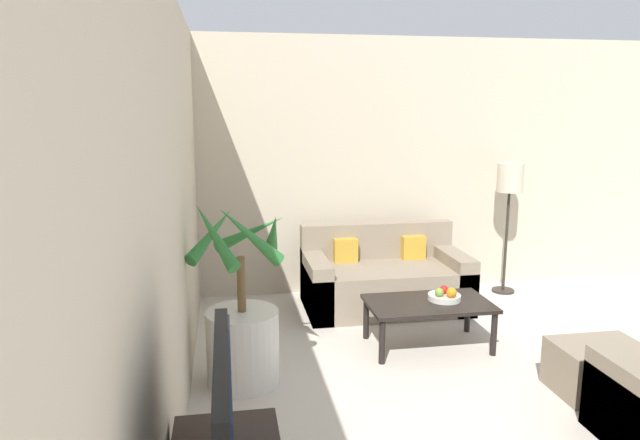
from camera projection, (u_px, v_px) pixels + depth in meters
The scene contains 12 objects.
wall_back at pixel (480, 165), 6.29m from camera, with size 7.76×0.06×2.70m.
wall_left at pixel (156, 248), 2.56m from camera, with size 0.06×8.20×2.70m.
television at pixel (225, 434), 1.94m from camera, with size 0.18×0.86×0.59m.
potted_palm at pixel (243, 329), 4.09m from camera, with size 0.75×0.74×1.37m.
sofa_loveseat at pixel (384, 280), 5.70m from camera, with size 1.59×0.86×0.80m.
floor_lamp at pixel (510, 187), 6.00m from camera, with size 0.27×0.27×1.40m.
coffee_table at pixel (428, 307), 4.72m from camera, with size 1.02×0.60×0.39m.
fruit_bowl at pixel (444, 297), 4.76m from camera, with size 0.27×0.27×0.05m.
apple_red at pixel (444, 290), 4.77m from camera, with size 0.07×0.07×0.07m.
apple_green at pixel (439, 292), 4.70m from camera, with size 0.07×0.07×0.07m.
orange_fruit at pixel (452, 293), 4.67m from camera, with size 0.08×0.08×0.08m.
ottoman at pixel (598, 368), 4.00m from camera, with size 0.61×0.44×0.35m.
Camera 1 is at (-2.80, 0.72, 1.97)m, focal length 32.00 mm.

